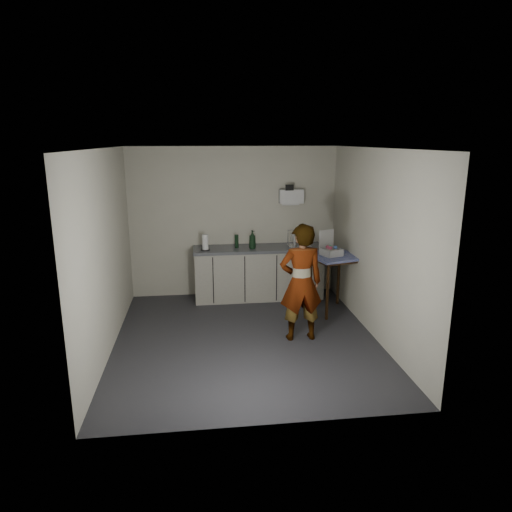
{
  "coord_description": "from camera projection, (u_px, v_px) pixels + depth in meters",
  "views": [
    {
      "loc": [
        -0.59,
        -5.86,
        2.71
      ],
      "look_at": [
        0.2,
        0.45,
        1.08
      ],
      "focal_mm": 32.0,
      "sensor_mm": 36.0,
      "label": 1
    }
  ],
  "objects": [
    {
      "name": "wall_right",
      "position": [
        375.0,
        245.0,
        6.27
      ],
      "size": [
        0.02,
        4.0,
        2.6
      ],
      "primitive_type": "cube",
      "color": "beige",
      "rests_on": "ground"
    },
    {
      "name": "ceiling",
      "position": [
        245.0,
        149.0,
        5.74
      ],
      "size": [
        3.6,
        4.0,
        0.01
      ],
      "primitive_type": "cube",
      "color": "silver",
      "rests_on": "wall_back"
    },
    {
      "name": "paper_towel",
      "position": [
        205.0,
        243.0,
        7.6
      ],
      "size": [
        0.15,
        0.15,
        0.27
      ],
      "color": "black",
      "rests_on": "kitchen_counter"
    },
    {
      "name": "side_table",
      "position": [
        334.0,
        263.0,
        7.21
      ],
      "size": [
        0.89,
        0.89,
        0.94
      ],
      "rotation": [
        0.0,
        0.0,
        0.27
      ],
      "color": "#3A220D",
      "rests_on": "ground"
    },
    {
      "name": "wall_back",
      "position": [
        234.0,
        222.0,
        7.97
      ],
      "size": [
        3.6,
        0.02,
        2.6
      ],
      "primitive_type": "cube",
      "color": "beige",
      "rests_on": "ground"
    },
    {
      "name": "ground",
      "position": [
        246.0,
        339.0,
        6.38
      ],
      "size": [
        4.0,
        4.0,
        0.0
      ],
      "primitive_type": "plane",
      "color": "#2D2C31",
      "rests_on": "ground"
    },
    {
      "name": "bakery_box",
      "position": [
        331.0,
        250.0,
        7.16
      ],
      "size": [
        0.36,
        0.36,
        0.39
      ],
      "rotation": [
        0.0,
        0.0,
        0.36
      ],
      "color": "white",
      "rests_on": "side_table"
    },
    {
      "name": "dish_rack",
      "position": [
        299.0,
        243.0,
        7.89
      ],
      "size": [
        0.39,
        0.29,
        0.27
      ],
      "color": "silver",
      "rests_on": "kitchen_counter"
    },
    {
      "name": "wall_shelf",
      "position": [
        291.0,
        196.0,
        7.91
      ],
      "size": [
        0.42,
        0.18,
        0.37
      ],
      "color": "white",
      "rests_on": "ground"
    },
    {
      "name": "standing_man",
      "position": [
        301.0,
        283.0,
        6.2
      ],
      "size": [
        0.61,
        0.42,
        1.64
      ],
      "primitive_type": "imported",
      "rotation": [
        0.0,
        0.0,
        3.18
      ],
      "color": "#B2A593",
      "rests_on": "ground"
    },
    {
      "name": "dark_bottle",
      "position": [
        237.0,
        241.0,
        7.77
      ],
      "size": [
        0.07,
        0.07,
        0.23
      ],
      "primitive_type": "cylinder",
      "color": "black",
      "rests_on": "kitchen_counter"
    },
    {
      "name": "soap_bottle",
      "position": [
        252.0,
        240.0,
        7.69
      ],
      "size": [
        0.16,
        0.16,
        0.31
      ],
      "primitive_type": "imported",
      "rotation": [
        0.0,
        0.0,
        0.41
      ],
      "color": "black",
      "rests_on": "kitchen_counter"
    },
    {
      "name": "soda_can",
      "position": [
        253.0,
        244.0,
        7.81
      ],
      "size": [
        0.06,
        0.06,
        0.11
      ],
      "primitive_type": "cylinder",
      "color": "red",
      "rests_on": "kitchen_counter"
    },
    {
      "name": "kitchen_counter",
      "position": [
        259.0,
        274.0,
        7.96
      ],
      "size": [
        2.24,
        0.62,
        0.91
      ],
      "color": "black",
      "rests_on": "ground"
    },
    {
      "name": "wall_left",
      "position": [
        107.0,
        253.0,
        5.84
      ],
      "size": [
        0.02,
        4.0,
        2.6
      ],
      "primitive_type": "cube",
      "color": "beige",
      "rests_on": "ground"
    }
  ]
}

